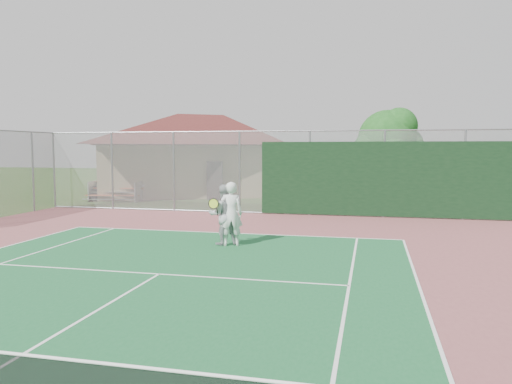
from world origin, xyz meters
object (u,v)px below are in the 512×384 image
clubhouse (204,147)px  player_grey_back (223,215)px  tree (389,141)px  bleachers (117,190)px  player_white_front (231,214)px

clubhouse → player_grey_back: bearing=-93.4°
clubhouse → tree: (11.02, -3.77, 0.25)m
bleachers → player_white_front: 14.09m
clubhouse → tree: clubhouse is taller
clubhouse → tree: size_ratio=3.27×
bleachers → player_grey_back: bearing=-57.7°
bleachers → player_white_front: player_white_front is taller
bleachers → tree: (14.00, 1.79, 2.59)m
bleachers → player_white_front: (9.33, -10.55, 0.36)m
player_grey_back → bleachers: bearing=-74.3°
tree → player_grey_back: size_ratio=2.76×
bleachers → player_white_front: bearing=-57.3°
tree → player_white_front: size_ratio=2.62×
clubhouse → tree: 11.65m
clubhouse → player_white_front: 17.43m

